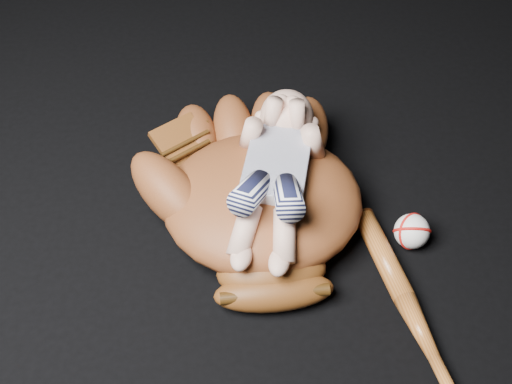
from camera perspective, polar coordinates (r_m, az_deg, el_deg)
baseball_glove at (r=1.17m, az=0.59°, el=-0.14°), size 0.46×0.53×0.16m
newborn_baby at (r=1.12m, az=1.65°, el=1.56°), size 0.27×0.43×0.16m
baseball_bat at (r=1.13m, az=13.56°, el=-10.17°), size 0.11×0.42×0.04m
baseball at (r=1.21m, az=13.69°, el=-3.41°), size 0.08×0.08×0.07m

